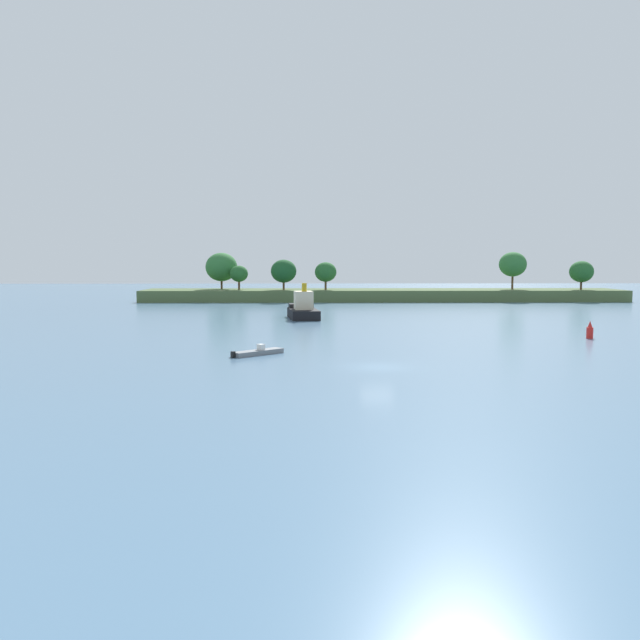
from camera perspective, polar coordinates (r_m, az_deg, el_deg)
The scene contains 5 objects.
ground_plane at distance 53.49m, azimuth 4.81°, elevation -3.95°, with size 400.00×400.00×0.00m, color slate.
treeline_island at distance 142.82m, azimuth 4.71°, elevation 2.55°, with size 99.23×13.45×10.18m.
tugboat at distance 98.07m, azimuth -1.42°, elevation 0.90°, with size 4.92×9.36×5.17m.
small_motorboat at distance 60.39m, azimuth -5.27°, elevation -2.71°, with size 4.52×4.37×0.92m.
channel_buoy_red at distance 78.35m, azimuth 21.68°, elevation -0.86°, with size 0.70×0.70×1.90m.
Camera 1 is at (-5.31, -52.58, 8.27)m, focal length 38.18 mm.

